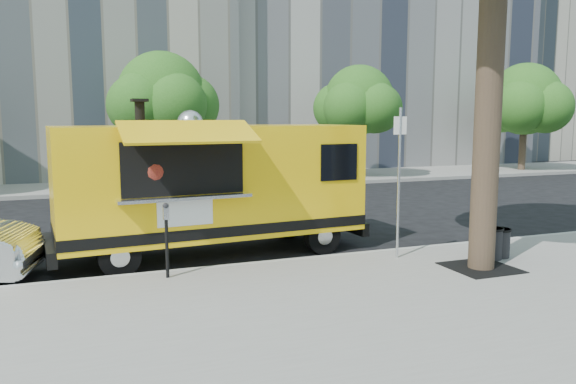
% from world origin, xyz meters
% --- Properties ---
extents(ground, '(120.00, 120.00, 0.00)m').
position_xyz_m(ground, '(0.00, 0.00, 0.00)').
color(ground, black).
rests_on(ground, ground).
extents(sidewalk, '(60.00, 6.00, 0.15)m').
position_xyz_m(sidewalk, '(0.00, -4.00, 0.07)').
color(sidewalk, gray).
rests_on(sidewalk, ground).
extents(curb, '(60.00, 0.14, 0.16)m').
position_xyz_m(curb, '(0.00, -0.93, 0.07)').
color(curb, '#999993').
rests_on(curb, ground).
extents(far_sidewalk, '(60.00, 5.00, 0.15)m').
position_xyz_m(far_sidewalk, '(0.00, 13.50, 0.07)').
color(far_sidewalk, gray).
rests_on(far_sidewalk, ground).
extents(building_mid, '(20.00, 14.00, 20.00)m').
position_xyz_m(building_mid, '(12.00, 23.00, 10.00)').
color(building_mid, '#98948F').
rests_on(building_mid, ground).
extents(building_right, '(16.00, 12.00, 16.00)m').
position_xyz_m(building_right, '(30.00, 24.00, 8.00)').
color(building_right, '#AFA692').
rests_on(building_right, ground).
extents(tree_well, '(1.20, 1.20, 0.02)m').
position_xyz_m(tree_well, '(2.60, -2.80, 0.15)').
color(tree_well, black).
rests_on(tree_well, sidewalk).
extents(far_tree_b, '(3.60, 3.60, 5.50)m').
position_xyz_m(far_tree_b, '(-1.00, 12.70, 3.83)').
color(far_tree_b, '#33261C').
rests_on(far_tree_b, far_sidewalk).
extents(far_tree_c, '(3.24, 3.24, 5.21)m').
position_xyz_m(far_tree_c, '(8.00, 12.40, 3.72)').
color(far_tree_c, '#33261C').
rests_on(far_tree_c, far_sidewalk).
extents(far_tree_d, '(3.78, 3.78, 5.64)m').
position_xyz_m(far_tree_d, '(18.00, 12.60, 3.89)').
color(far_tree_d, '#33261C').
rests_on(far_tree_d, far_sidewalk).
extents(sign_post, '(0.28, 0.06, 3.00)m').
position_xyz_m(sign_post, '(1.55, -1.55, 1.85)').
color(sign_post, silver).
rests_on(sign_post, sidewalk).
extents(parking_meter, '(0.11, 0.11, 1.33)m').
position_xyz_m(parking_meter, '(-3.00, -1.35, 0.98)').
color(parking_meter, black).
rests_on(parking_meter, sidewalk).
extents(food_truck, '(6.83, 3.47, 3.30)m').
position_xyz_m(food_truck, '(-1.76, 0.57, 1.55)').
color(food_truck, yellow).
rests_on(food_truck, ground).
extents(trash_bin_left, '(0.53, 0.53, 0.63)m').
position_xyz_m(trash_bin_left, '(3.22, -2.28, 0.49)').
color(trash_bin_left, black).
rests_on(trash_bin_left, sidewalk).
extents(trash_bin_right, '(0.49, 0.49, 0.58)m').
position_xyz_m(trash_bin_right, '(3.50, -2.22, 0.46)').
color(trash_bin_right, black).
rests_on(trash_bin_right, sidewalk).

